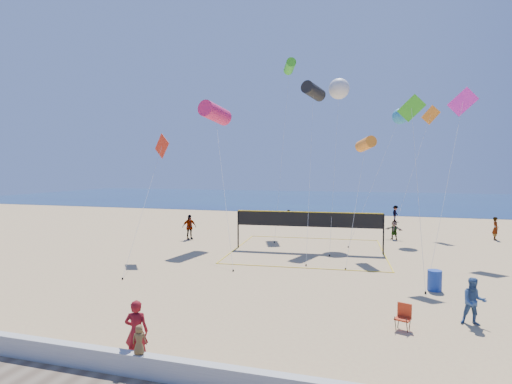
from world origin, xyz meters
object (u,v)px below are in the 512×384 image
(woman, at_px, (136,332))
(camp_chair, at_px, (404,315))
(trash_barrel, at_px, (435,280))
(volleyball_net, at_px, (308,224))

(woman, xyz_separation_m, camp_chair, (7.41, 4.61, -0.41))
(trash_barrel, relative_size, volleyball_net, 0.09)
(trash_barrel, bearing_deg, woman, -133.22)
(trash_barrel, bearing_deg, volleyball_net, 133.58)
(volleyball_net, bearing_deg, woman, -101.84)
(woman, relative_size, trash_barrel, 1.96)
(volleyball_net, bearing_deg, camp_chair, -71.39)
(woman, distance_m, volleyball_net, 17.03)
(camp_chair, relative_size, volleyball_net, 0.09)
(woman, xyz_separation_m, trash_barrel, (9.08, 9.66, -0.44))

